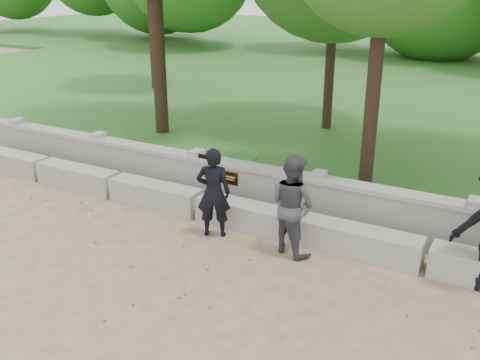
# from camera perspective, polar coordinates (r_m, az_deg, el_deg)

# --- Properties ---
(ground) EXTENTS (80.00, 80.00, 0.00)m
(ground) POSITION_cam_1_polar(r_m,az_deg,el_deg) (8.50, -11.33, -8.54)
(ground) COLOR tan
(ground) RESTS_ON ground
(lawn) EXTENTS (40.00, 22.00, 0.25)m
(lawn) POSITION_cam_1_polar(r_m,az_deg,el_deg) (20.57, 14.48, 9.08)
(lawn) COLOR #376022
(lawn) RESTS_ON ground
(concrete_bench) EXTENTS (11.90, 0.45, 0.45)m
(concrete_bench) POSITION_cam_1_polar(r_m,az_deg,el_deg) (9.76, -4.34, -2.68)
(concrete_bench) COLOR #A8A69F
(concrete_bench) RESTS_ON ground
(parapet_wall) EXTENTS (12.50, 0.35, 0.90)m
(parapet_wall) POSITION_cam_1_polar(r_m,az_deg,el_deg) (10.22, -2.26, -0.08)
(parapet_wall) COLOR #9E9C96
(parapet_wall) RESTS_ON ground
(man_main) EXTENTS (0.67, 0.63, 1.55)m
(man_main) POSITION_cam_1_polar(r_m,az_deg,el_deg) (8.85, -2.85, -1.35)
(man_main) COLOR black
(man_main) RESTS_ON ground
(visitor_left) EXTENTS (0.95, 0.85, 1.62)m
(visitor_left) POSITION_cam_1_polar(r_m,az_deg,el_deg) (8.33, 5.60, -2.63)
(visitor_left) COLOR #404145
(visitor_left) RESTS_ON ground
(shrub_a) EXTENTS (0.34, 0.33, 0.54)m
(shrub_a) POSITION_cam_1_polar(r_m,az_deg,el_deg) (12.43, -12.52, 3.55)
(shrub_a) COLOR #38872E
(shrub_a) RESTS_ON lawn
(shrub_b) EXTENTS (0.44, 0.43, 0.63)m
(shrub_b) POSITION_cam_1_polar(r_m,az_deg,el_deg) (10.60, 1.21, 1.31)
(shrub_b) COLOR #38872E
(shrub_b) RESTS_ON lawn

